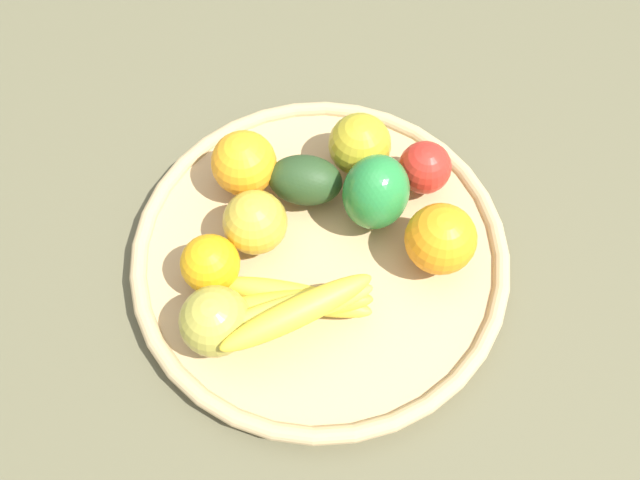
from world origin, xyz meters
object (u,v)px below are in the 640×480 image
apple_0 (255,222)px  avocado (305,180)px  banana_bunch (295,306)px  apple_2 (215,321)px  bell_pepper (376,192)px  orange_1 (441,239)px  orange_0 (210,264)px  orange_2 (244,163)px  apple_3 (360,145)px  apple_1 (425,168)px

apple_0 → avocado: (-0.07, -0.05, -0.01)m
banana_bunch → apple_2: bearing=2.8°
apple_2 → bell_pepper: bearing=-147.9°
orange_1 → orange_0: bearing=-3.2°
orange_2 → avocado: bearing=156.7°
apple_0 → apple_2: 0.13m
banana_bunch → orange_0: bearing=-37.8°
avocado → orange_1: bearing=141.6°
apple_3 → apple_1: 0.08m
orange_2 → apple_0: bearing=92.5°
orange_1 → orange_2: bearing=-33.9°
banana_bunch → apple_1: size_ratio=2.78×
banana_bunch → bell_pepper: (-0.11, -0.12, 0.01)m
apple_3 → bell_pepper: 0.08m
orange_0 → avocado: (-0.12, -0.10, -0.00)m
orange_2 → apple_3: bearing=-177.8°
apple_2 → apple_1: size_ratio=1.19×
apple_0 → apple_1: bearing=-167.8°
bell_pepper → orange_0: (0.20, 0.05, -0.01)m
apple_3 → apple_2: (0.20, 0.20, -0.00)m
apple_3 → avocado: (0.07, 0.04, -0.01)m
apple_3 → banana_bunch: apple_3 is taller
apple_3 → avocado: 0.08m
apple_2 → bell_pepper: bell_pepper is taller
apple_0 → orange_0: apple_0 is taller
apple_0 → apple_2: bearing=63.9°
orange_1 → orange_0: orange_1 is taller
apple_3 → apple_2: size_ratio=1.01×
apple_3 → orange_1: bearing=114.1°
bell_pepper → orange_2: size_ratio=1.22×
apple_3 → banana_bunch: (0.11, 0.20, -0.00)m
orange_2 → avocado: orange_2 is taller
orange_0 → orange_2: orange_2 is taller
banana_bunch → bell_pepper: size_ratio=1.86×
apple_1 → bell_pepper: size_ratio=0.67×
orange_1 → bell_pepper: bearing=-48.3°
banana_bunch → apple_2: apple_2 is taller
orange_1 → orange_0: (0.26, -0.01, -0.01)m
banana_bunch → orange_2: bearing=-79.9°
apple_3 → orange_1: 0.16m
apple_0 → apple_2: size_ratio=0.98×
apple_1 → avocado: apple_1 is taller
banana_bunch → orange_0: (0.09, -0.07, -0.00)m
apple_0 → bell_pepper: bearing=-175.6°
orange_1 → orange_2: size_ratio=1.03×
orange_2 → avocado: (-0.07, 0.03, -0.01)m
apple_2 → orange_0: 0.07m
orange_1 → banana_bunch: 0.18m
bell_pepper → orange_2: bell_pepper is taller
banana_bunch → orange_0: size_ratio=2.67×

